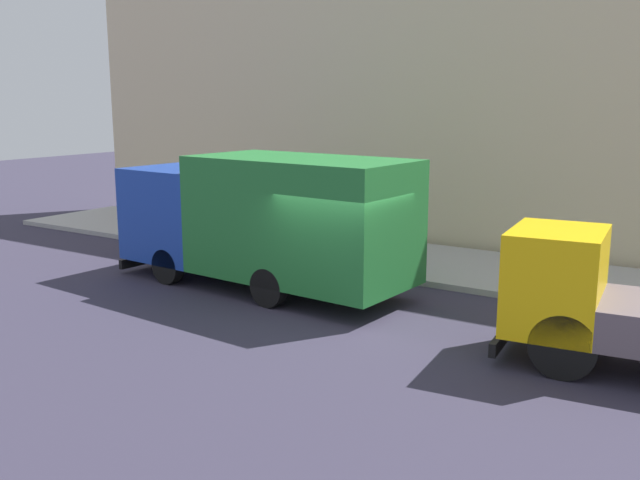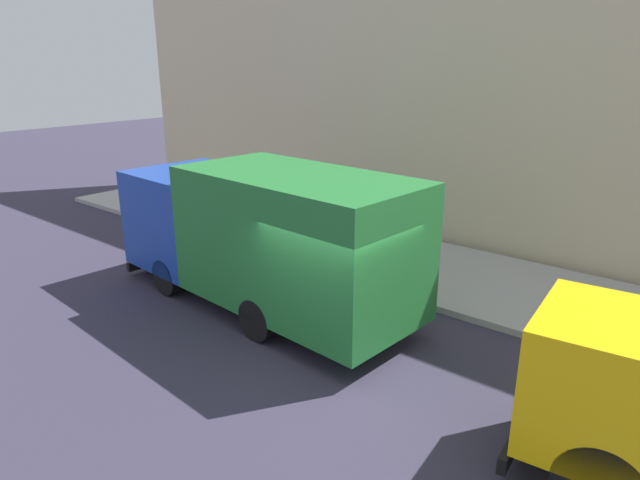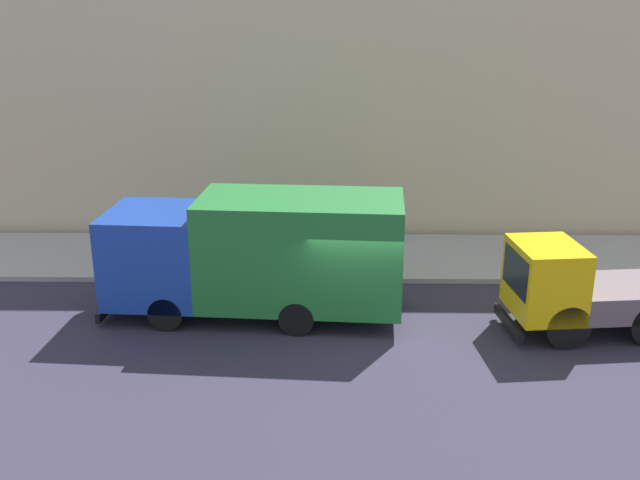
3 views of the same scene
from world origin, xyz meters
name	(u,v)px [view 2 (image 2 of 3)]	position (x,y,z in m)	size (l,w,h in m)	color
ground	(329,358)	(0.00, 0.00, 0.00)	(80.00, 80.00, 0.00)	#332F42
sidewalk	(453,275)	(5.05, 0.00, 0.07)	(4.10, 30.00, 0.15)	#ACA9A7
building_facade	(513,69)	(7.60, 0.00, 5.02)	(0.50, 30.00, 10.05)	beige
large_utility_truck	(263,233)	(0.88, 2.52, 1.70)	(3.04, 7.69, 3.14)	#193DA3
pedestrian_walking	(303,208)	(4.97, 4.93, 1.03)	(0.54, 0.54, 1.67)	#584C47
traffic_cone_orange	(258,230)	(3.73, 5.61, 0.50)	(0.50, 0.50, 0.71)	orange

